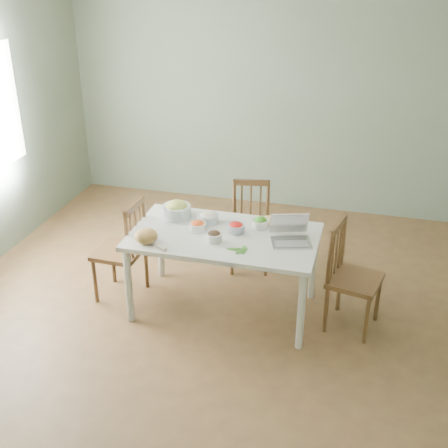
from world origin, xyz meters
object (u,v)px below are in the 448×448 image
(chair_left, at_px, (119,249))
(chair_far, at_px, (250,228))
(chair_right, at_px, (355,278))
(bowl_squash, at_px, (177,209))
(dining_table, at_px, (224,272))
(laptop, at_px, (292,232))
(bread_boule, at_px, (146,236))

(chair_left, bearing_deg, chair_far, 129.27)
(chair_far, bearing_deg, chair_right, -45.78)
(bowl_squash, bearing_deg, dining_table, -25.09)
(chair_right, bearing_deg, laptop, 106.22)
(chair_far, relative_size, chair_right, 0.92)
(chair_far, height_order, chair_right, chair_right)
(dining_table, relative_size, chair_left, 1.65)
(chair_right, bearing_deg, bowl_squash, 95.00)
(chair_left, relative_size, chair_right, 1.01)
(chair_right, xyz_separation_m, bread_boule, (-1.69, -0.33, 0.33))
(chair_far, relative_size, bowl_squash, 3.46)
(bread_boule, xyz_separation_m, laptop, (1.15, 0.29, 0.05))
(chair_far, xyz_separation_m, chair_right, (1.06, -0.74, 0.04))
(chair_far, distance_m, bowl_squash, 0.86)
(dining_table, height_order, laptop, laptop)
(chair_far, bearing_deg, bread_boule, -131.31)
(chair_far, relative_size, laptop, 2.76)
(chair_far, height_order, bread_boule, chair_far)
(bread_boule, bearing_deg, laptop, 14.27)
(dining_table, distance_m, laptop, 0.75)
(bowl_squash, bearing_deg, chair_far, 43.84)
(chair_far, xyz_separation_m, bread_boule, (-0.64, -1.07, 0.37))
(dining_table, bearing_deg, chair_right, 1.34)
(bowl_squash, relative_size, laptop, 0.80)
(dining_table, relative_size, chair_right, 1.66)
(laptop, bearing_deg, chair_far, 106.08)
(bread_boule, height_order, laptop, laptop)
(chair_left, height_order, laptop, chair_left)
(dining_table, relative_size, laptop, 4.97)
(chair_left, distance_m, chair_right, 2.09)
(chair_left, xyz_separation_m, chair_right, (2.09, 0.05, -0.00))
(chair_right, height_order, bread_boule, chair_right)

